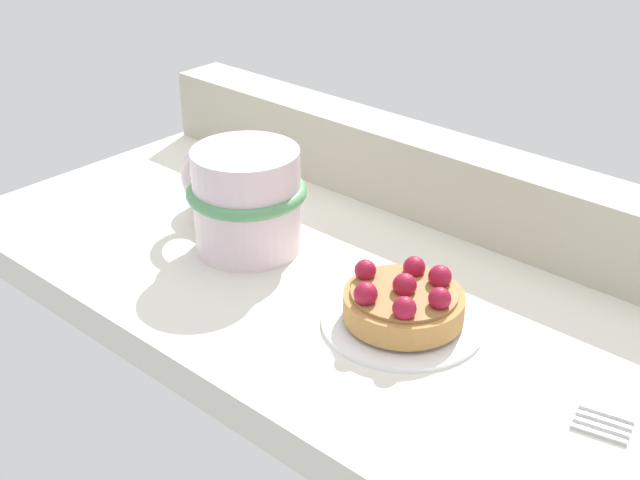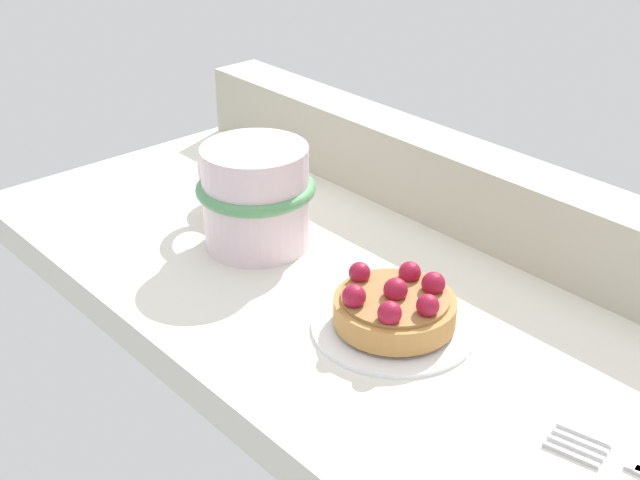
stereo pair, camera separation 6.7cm
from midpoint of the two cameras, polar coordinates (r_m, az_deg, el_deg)
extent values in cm
cube|color=silver|center=(68.31, 1.66, -4.72)|extent=(78.25, 33.89, 3.04)
cube|color=#B2AD99|center=(75.86, 8.70, 2.97)|extent=(76.68, 5.54, 7.29)
cylinder|color=white|center=(63.71, 2.54, -5.43)|extent=(12.19, 12.19, 0.69)
cylinder|color=white|center=(63.81, 2.54, -5.56)|extent=(6.71, 6.71, 0.34)
cylinder|color=#B77F42|center=(63.01, 2.56, -4.46)|extent=(8.99, 8.99, 1.88)
cylinder|color=olive|center=(62.42, 2.58, -3.62)|extent=(7.91, 7.91, 0.30)
sphere|color=maroon|center=(62.08, 2.60, -3.11)|extent=(1.78, 1.78, 1.78)
sphere|color=maroon|center=(60.53, 4.86, -4.01)|extent=(1.66, 1.66, 1.66)
sphere|color=maroon|center=(63.33, 5.09, -2.49)|extent=(1.76, 1.76, 1.76)
sphere|color=maroon|center=(64.57, 3.42, -1.87)|extent=(1.70, 1.70, 1.70)
sphere|color=maroon|center=(63.71, 0.28, -2.22)|extent=(1.65, 1.65, 1.65)
sphere|color=maroon|center=(60.83, -0.09, -3.71)|extent=(1.76, 1.76, 1.76)
sphere|color=maroon|center=(59.36, 2.43, -4.67)|extent=(1.72, 1.72, 1.72)
cylinder|color=silver|center=(72.54, -7.53, 2.58)|extent=(9.06, 9.06, 9.02)
torus|color=#569960|center=(72.18, -7.57, 3.18)|extent=(10.19, 10.19, 1.08)
torus|color=silver|center=(76.40, -10.22, 3.74)|extent=(6.00, 0.95, 6.00)
cube|color=#B7B7BC|center=(57.23, 15.37, -11.12)|extent=(3.47, 1.01, 0.60)
cube|color=#B7B7BC|center=(56.66, 15.17, -11.55)|extent=(3.47, 1.01, 0.60)
cube|color=#B7B7BC|center=(56.10, 14.96, -11.98)|extent=(3.47, 1.01, 0.60)
cube|color=#B7B7BC|center=(55.54, 14.75, -12.43)|extent=(3.47, 1.01, 0.60)
cylinder|color=silver|center=(81.41, -8.65, 3.24)|extent=(6.43, 6.43, 3.28)
torus|color=beige|center=(80.74, -8.73, 4.29)|extent=(6.90, 6.90, 0.60)
camera|label=1|loc=(0.03, -92.86, -1.54)|focal=48.06mm
camera|label=2|loc=(0.03, 87.14, 1.54)|focal=48.06mm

